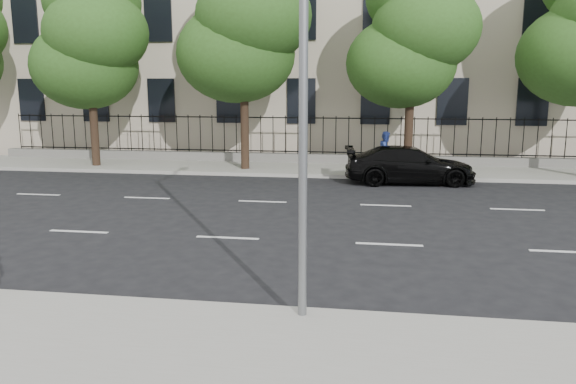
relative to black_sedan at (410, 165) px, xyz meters
name	(u,v)px	position (x,y,z in m)	size (l,w,h in m)	color
ground	(197,270)	(-4.97, -11.31, -0.72)	(120.00, 120.00, 0.00)	black
near_sidewalk	(107,357)	(-4.97, -15.31, -0.65)	(60.00, 4.00, 0.15)	gray
far_sidewalk	(293,169)	(-4.97, 2.69, -0.65)	(60.00, 4.00, 0.15)	gray
lane_markings	(247,217)	(-4.97, -6.56, -0.72)	(49.60, 4.62, 0.01)	silver
iron_fence	(298,152)	(-4.97, 4.39, -0.08)	(30.00, 0.50, 2.20)	slate
tree_b	(91,38)	(-13.94, 2.05, 5.12)	(5.53, 5.12, 8.97)	#382619
tree_c	(245,22)	(-6.94, 2.05, 5.69)	(5.89, 5.50, 9.80)	#382619
tree_d	(413,33)	(0.06, 2.05, 5.11)	(5.34, 4.94, 8.84)	#382619
black_sedan	(410,165)	(0.00, 0.00, 0.00)	(2.03, 4.99, 1.45)	black
pedestrian_far	(386,150)	(-0.86, 2.61, 0.25)	(0.80, 0.63, 1.65)	#2D4397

